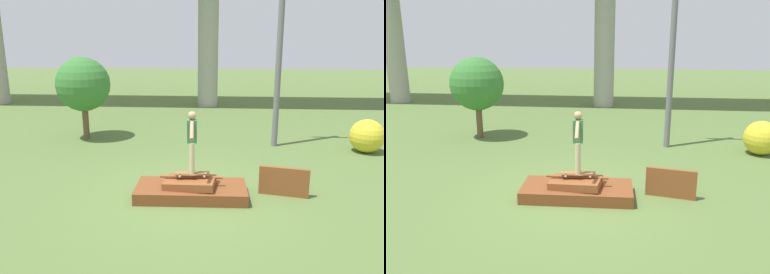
# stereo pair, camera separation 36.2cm
# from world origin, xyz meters

# --- Properties ---
(ground_plane) EXTENTS (80.00, 80.00, 0.00)m
(ground_plane) POSITION_xyz_m (0.00, 0.00, 0.00)
(ground_plane) COLOR #567038
(scrap_pile) EXTENTS (2.62, 1.25, 0.53)m
(scrap_pile) POSITION_xyz_m (-0.00, -0.01, 0.18)
(scrap_pile) COLOR brown
(scrap_pile) RESTS_ON ground_plane
(scrap_plank_loose) EXTENTS (1.16, 0.33, 0.70)m
(scrap_plank_loose) POSITION_xyz_m (2.18, 0.22, 0.35)
(scrap_plank_loose) COLOR brown
(scrap_plank_loose) RESTS_ON ground_plane
(skateboard) EXTENTS (0.83, 0.24, 0.09)m
(skateboard) POSITION_xyz_m (0.02, -0.02, 0.60)
(skateboard) COLOR brown
(skateboard) RESTS_ON scrap_pile
(skater) EXTENTS (0.23, 1.12, 1.44)m
(skater) POSITION_xyz_m (0.02, -0.02, 1.44)
(skater) COLOR #C6B78E
(skater) RESTS_ON skateboard
(utility_pole) EXTENTS (1.30, 0.20, 7.63)m
(utility_pole) POSITION_xyz_m (2.58, 4.60, 3.94)
(utility_pole) COLOR slate
(utility_pole) RESTS_ON ground_plane
(tree_behind_left) EXTENTS (1.96, 1.96, 3.01)m
(tree_behind_left) POSITION_xyz_m (-4.31, 5.10, 2.03)
(tree_behind_left) COLOR brown
(tree_behind_left) RESTS_ON ground_plane
(bush_yellow_flowering) EXTENTS (1.10, 1.10, 1.10)m
(bush_yellow_flowering) POSITION_xyz_m (5.49, 4.03, 0.55)
(bush_yellow_flowering) COLOR gold
(bush_yellow_flowering) RESTS_ON ground_plane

